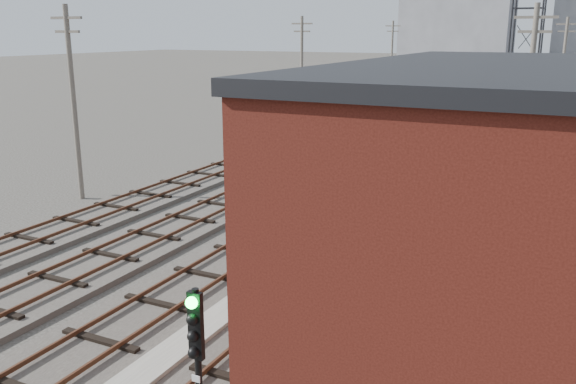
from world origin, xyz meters
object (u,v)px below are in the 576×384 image
Objects in this scene: signal_mast at (198,381)px; switch_stand at (368,134)px; car_grey at (301,108)px; site_trailer at (341,108)px; car_silver at (305,120)px; car_red at (260,118)px.

signal_mast is 2.92× the size of switch_stand.
car_grey is (-19.47, 45.52, -1.54)m from signal_mast.
signal_mast is 44.68m from site_trailer.
switch_stand is 15.36m from car_grey.
car_grey reaches higher than switch_stand.
site_trailer is 4.94m from car_silver.
signal_mast is at bearing -70.81° from switch_stand.
car_silver is at bearing -167.10° from car_grey.
signal_mast is 0.78× the size of car_grey.
switch_stand is at bearing 104.49° from signal_mast.
signal_mast is 35.55m from switch_stand.
site_trailer reaches higher than switch_stand.
car_red is 4.46m from car_silver.
car_silver is at bearing 158.28° from switch_stand.
car_grey is at bearing 3.55° from car_silver.
switch_stand is 0.27× the size of car_grey.
switch_stand is 0.28× the size of car_silver.
car_red is at bearing 117.50° from signal_mast.
signal_mast is 40.68m from car_silver.
site_trailer is 6.21m from car_grey.
switch_stand is (-8.89, 34.38, -1.64)m from signal_mast.
signal_mast reaches higher than car_grey.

